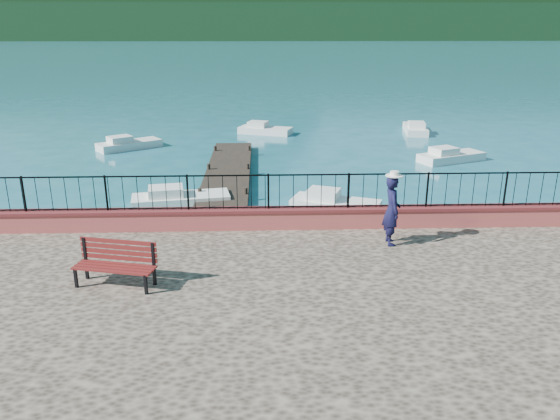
{
  "coord_description": "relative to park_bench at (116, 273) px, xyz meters",
  "views": [
    {
      "loc": [
        -0.52,
        -10.61,
        6.54
      ],
      "look_at": [
        -0.05,
        2.0,
        2.3
      ],
      "focal_mm": 35.0,
      "sensor_mm": 36.0,
      "label": 1
    }
  ],
  "objects": [
    {
      "name": "person",
      "position": [
        6.49,
        2.18,
        0.61
      ],
      "size": [
        0.45,
        0.67,
        1.81
      ],
      "primitive_type": "imported",
      "rotation": [
        0.0,
        0.0,
        1.59
      ],
      "color": "black",
      "rests_on": "promenade"
    },
    {
      "name": "ground",
      "position": [
        3.66,
        -0.25,
        -1.5
      ],
      "size": [
        2000.0,
        2000.0,
        0.0
      ],
      "primitive_type": "plane",
      "color": "#19596B",
      "rests_on": "ground"
    },
    {
      "name": "far_forest",
      "position": [
        3.66,
        299.75,
        7.5
      ],
      "size": [
        900.0,
        60.0,
        18.0
      ],
      "primitive_type": "cube",
      "color": "black",
      "rests_on": "ground"
    },
    {
      "name": "boat_1",
      "position": [
        5.95,
        8.42,
        -1.1
      ],
      "size": [
        3.5,
        2.43,
        0.8
      ],
      "primitive_type": "cube",
      "rotation": [
        0.0,
        0.0,
        -0.39
      ],
      "color": "white",
      "rests_on": "ground"
    },
    {
      "name": "boat_2",
      "position": [
        12.95,
        16.13,
        -1.1
      ],
      "size": [
        3.7,
        2.53,
        0.8
      ],
      "primitive_type": "cube",
      "rotation": [
        0.0,
        0.0,
        0.4
      ],
      "color": "silver",
      "rests_on": "ground"
    },
    {
      "name": "parapet",
      "position": [
        3.66,
        3.45,
        -0.01
      ],
      "size": [
        28.0,
        0.46,
        0.58
      ],
      "primitive_type": "cube",
      "color": "#AC3E46",
      "rests_on": "promenade"
    },
    {
      "name": "foothills",
      "position": [
        3.66,
        359.75,
        20.5
      ],
      "size": [
        900.0,
        120.0,
        44.0
      ],
      "primitive_type": "cube",
      "color": "black",
      "rests_on": "ground"
    },
    {
      "name": "companion_hill",
      "position": [
        223.66,
        559.75,
        -1.5
      ],
      "size": [
        448.0,
        384.0,
        180.0
      ],
      "primitive_type": "ellipsoid",
      "color": "#142D23",
      "rests_on": "ground"
    },
    {
      "name": "boat_4",
      "position": [
        3.51,
        24.1,
        -1.1
      ],
      "size": [
        3.61,
        2.37,
        0.8
      ],
      "primitive_type": "cube",
      "rotation": [
        0.0,
        0.0,
        -0.35
      ],
      "color": "silver",
      "rests_on": "ground"
    },
    {
      "name": "railing",
      "position": [
        3.66,
        3.45,
        0.76
      ],
      "size": [
        27.0,
        0.05,
        0.95
      ],
      "primitive_type": "cube",
      "color": "black",
      "rests_on": "parapet"
    },
    {
      "name": "park_bench",
      "position": [
        0.0,
        0.0,
        0.0
      ],
      "size": [
        1.86,
        0.97,
        0.98
      ],
      "rotation": [
        0.0,
        0.0,
        -0.23
      ],
      "color": "black",
      "rests_on": "promenade"
    },
    {
      "name": "boat_3",
      "position": [
        -4.23,
        19.83,
        -1.1
      ],
      "size": [
        3.59,
        3.09,
        0.8
      ],
      "primitive_type": "cube",
      "rotation": [
        0.0,
        0.0,
        0.62
      ],
      "color": "silver",
      "rests_on": "ground"
    },
    {
      "name": "dock",
      "position": [
        1.66,
        11.75,
        -1.35
      ],
      "size": [
        2.0,
        16.0,
        0.3
      ],
      "primitive_type": "cube",
      "color": "#2D231C",
      "rests_on": "ground"
    },
    {
      "name": "boat_5",
      "position": [
        13.3,
        24.18,
        -1.1
      ],
      "size": [
        1.85,
        3.71,
        0.8
      ],
      "primitive_type": "cube",
      "rotation": [
        0.0,
        0.0,
        1.41
      ],
      "color": "silver",
      "rests_on": "ground"
    },
    {
      "name": "hat",
      "position": [
        6.49,
        2.18,
        1.58
      ],
      "size": [
        0.44,
        0.44,
        0.12
      ],
      "primitive_type": "cylinder",
      "color": "white",
      "rests_on": "person"
    },
    {
      "name": "boat_0",
      "position": [
        0.09,
        9.29,
        -1.1
      ],
      "size": [
        3.85,
        1.9,
        0.8
      ],
      "primitive_type": "cube",
      "rotation": [
        0.0,
        0.0,
        0.17
      ],
      "color": "white",
      "rests_on": "ground"
    }
  ]
}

